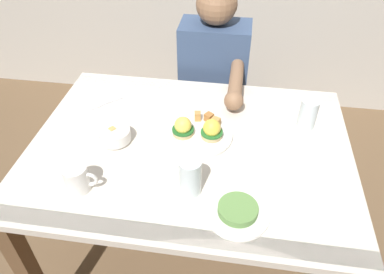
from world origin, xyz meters
name	(u,v)px	position (x,y,z in m)	size (l,w,h in m)	color
ground_plane	(190,254)	(0.00, 0.00, 0.00)	(6.00, 6.00, 0.00)	brown
dining_table	(190,165)	(0.00, 0.00, 0.63)	(1.20, 0.90, 0.74)	silver
eggs_benedict_plate	(198,131)	(0.03, 0.05, 0.77)	(0.27, 0.27, 0.09)	white
fruit_bowl	(115,135)	(-0.28, -0.02, 0.77)	(0.12, 0.12, 0.06)	white
coffee_mug	(77,178)	(-0.32, -0.27, 0.79)	(0.11, 0.08, 0.09)	white
fork	(108,102)	(-0.39, 0.22, 0.74)	(0.12, 0.13, 0.00)	silver
water_glass_near	(190,179)	(0.04, -0.22, 0.80)	(0.07, 0.07, 0.13)	silver
water_glass_far	(308,115)	(0.44, 0.18, 0.79)	(0.07, 0.07, 0.12)	silver
side_plate	(238,211)	(0.20, -0.30, 0.75)	(0.20, 0.20, 0.04)	white
diner_person	(213,82)	(0.03, 0.60, 0.65)	(0.34, 0.54, 1.14)	#33333D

